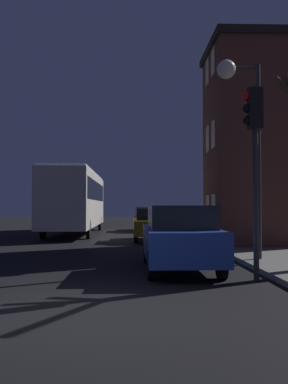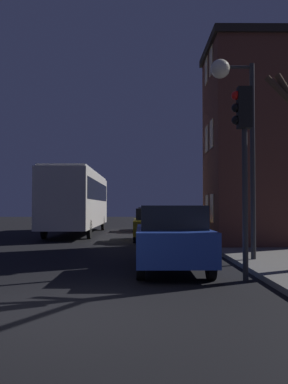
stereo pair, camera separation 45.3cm
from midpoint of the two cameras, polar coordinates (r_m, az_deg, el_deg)
name	(u,v)px [view 1 (the left image)]	position (r m, az deg, el deg)	size (l,w,h in m)	color
ground_plane	(69,316)	(6.60, -11.97, -15.92)	(120.00, 120.00, 0.00)	black
brick_building	(254,143)	(18.12, 13.76, 6.39)	(3.80, 4.12, 8.12)	brown
streetlamp	(239,105)	(12.63, 11.57, 11.28)	(1.24, 0.54, 5.65)	#28282B
traffic_light	(254,142)	(9.59, 13.12, 6.57)	(0.43, 0.24, 4.19)	#28282B
bus	(76,198)	(25.23, -9.56, -0.73)	(2.43, 11.75, 3.56)	beige
car_near_lane	(179,237)	(10.82, 3.55, -5.97)	(1.71, 4.48, 1.62)	navy
car_mid_lane	(154,224)	(19.98, 0.70, -4.28)	(1.90, 3.86, 1.51)	olive
car_far_lane	(147,218)	(28.04, -0.04, -3.55)	(1.73, 4.54, 1.54)	#B21E19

